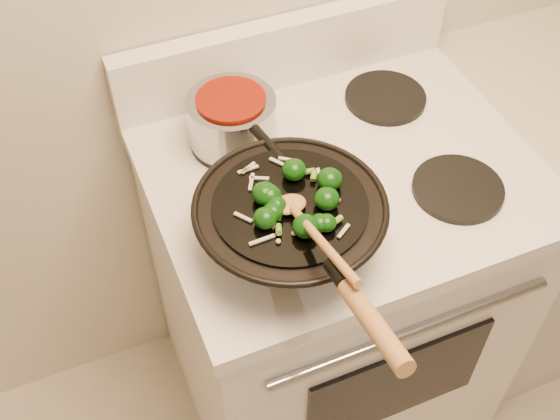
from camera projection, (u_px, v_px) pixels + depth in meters
name	position (u px, v px, depth m)	size (l,w,h in m)	color
stove	(329.00, 291.00, 1.77)	(0.78, 0.67, 1.08)	white
wok	(291.00, 223.00, 1.23)	(0.34, 0.57, 0.21)	black
stirfry	(297.00, 200.00, 1.19)	(0.20, 0.22, 0.04)	#0A3608
wooden_spoon	(307.00, 225.00, 1.13)	(0.06, 0.26, 0.09)	#A16E3F
saucepan	(232.00, 119.00, 1.42)	(0.18, 0.29, 0.11)	#96999E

